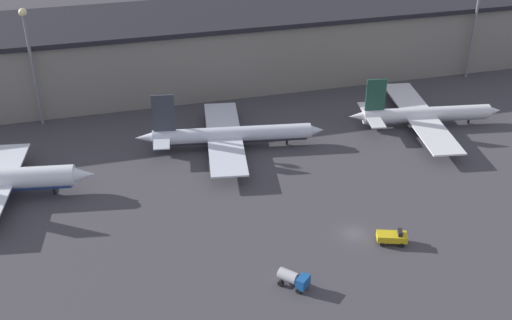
# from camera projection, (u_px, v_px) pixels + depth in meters

# --- Properties ---
(ground) EXTENTS (600.00, 600.00, 0.00)m
(ground) POSITION_uv_depth(u_px,v_px,m) (354.00, 234.00, 112.31)
(ground) COLOR #423F44
(terminal_building) EXTENTS (184.44, 30.71, 18.57)m
(terminal_building) POSITION_uv_depth(u_px,v_px,m) (246.00, 43.00, 171.45)
(terminal_building) COLOR gray
(terminal_building) RESTS_ON ground
(airplane_2) EXTENTS (40.94, 34.86, 13.13)m
(airplane_2) POSITION_uv_depth(u_px,v_px,m) (229.00, 135.00, 138.47)
(airplane_2) COLOR silver
(airplane_2) RESTS_ON ground
(airplane_3) EXTENTS (36.24, 38.48, 12.19)m
(airplane_3) POSITION_uv_depth(u_px,v_px,m) (424.00, 115.00, 147.77)
(airplane_3) COLOR white
(airplane_3) RESTS_ON ground
(service_vehicle_1) EXTENTS (4.88, 5.04, 2.61)m
(service_vehicle_1) POSITION_uv_depth(u_px,v_px,m) (293.00, 279.00, 99.50)
(service_vehicle_1) COLOR #195199
(service_vehicle_1) RESTS_ON ground
(service_vehicle_3) EXTENTS (5.59, 3.90, 2.70)m
(service_vehicle_3) POSITION_uv_depth(u_px,v_px,m) (392.00, 237.00, 109.31)
(service_vehicle_3) COLOR gold
(service_vehicle_3) RESTS_ON ground
(lamp_post_0) EXTENTS (1.80, 1.80, 27.47)m
(lamp_post_0) POSITION_uv_depth(u_px,v_px,m) (30.00, 54.00, 141.78)
(lamp_post_0) COLOR slate
(lamp_post_0) RESTS_ON ground
(lamp_post_1) EXTENTS (1.80, 1.80, 26.39)m
(lamp_post_1) POSITION_uv_depth(u_px,v_px,m) (476.00, 17.00, 167.43)
(lamp_post_1) COLOR slate
(lamp_post_1) RESTS_ON ground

